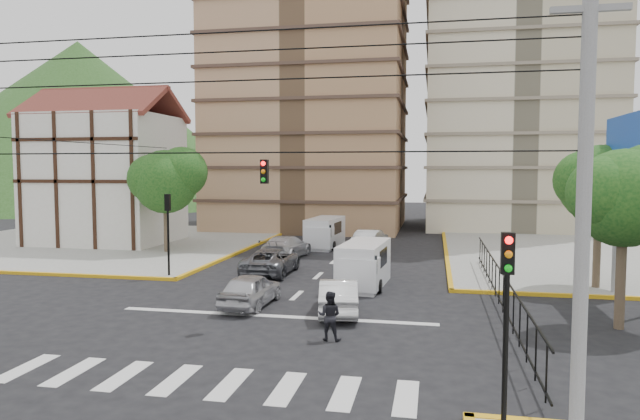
% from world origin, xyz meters
% --- Properties ---
extents(ground, '(160.00, 160.00, 0.00)m').
position_xyz_m(ground, '(0.00, 0.00, 0.00)').
color(ground, black).
rests_on(ground, ground).
extents(sidewalk_nw, '(26.00, 26.00, 0.15)m').
position_xyz_m(sidewalk_nw, '(-20.00, 20.00, 0.07)').
color(sidewalk_nw, gray).
rests_on(sidewalk_nw, ground).
extents(crosswalk_stripes, '(12.00, 2.40, 0.01)m').
position_xyz_m(crosswalk_stripes, '(0.00, -6.00, 0.01)').
color(crosswalk_stripes, silver).
rests_on(crosswalk_stripes, ground).
extents(stop_line, '(13.00, 0.40, 0.01)m').
position_xyz_m(stop_line, '(0.00, 1.20, 0.01)').
color(stop_line, silver).
rests_on(stop_line, ground).
extents(tudor_building, '(10.80, 8.05, 12.23)m').
position_xyz_m(tudor_building, '(-19.00, 20.00, 5.25)').
color(tudor_building, silver).
rests_on(tudor_building, ground).
extents(distant_hill, '(70.00, 70.00, 28.00)m').
position_xyz_m(distant_hill, '(-55.00, 70.00, 14.00)').
color(distant_hill, '#234918').
rests_on(distant_hill, ground).
extents(park_fence, '(0.10, 22.50, 1.66)m').
position_xyz_m(park_fence, '(9.00, 4.50, 0.00)').
color(park_fence, black).
rests_on(park_fence, ground).
extents(billboard, '(0.36, 6.20, 8.10)m').
position_xyz_m(billboard, '(14.45, 6.00, 6.00)').
color(billboard, slate).
rests_on(billboard, ground).
extents(tree_park_a, '(4.41, 3.60, 6.83)m').
position_xyz_m(tree_park_a, '(13.08, 2.01, 5.01)').
color(tree_park_a, '#473828').
rests_on(tree_park_a, ground).
extents(tree_park_c, '(4.65, 3.80, 7.25)m').
position_xyz_m(tree_park_c, '(14.09, 9.01, 5.34)').
color(tree_park_c, '#473828').
rests_on(tree_park_c, ground).
extents(tree_tudor, '(5.39, 4.40, 7.43)m').
position_xyz_m(tree_tudor, '(-11.90, 16.01, 5.22)').
color(tree_tudor, '#473828').
rests_on(tree_tudor, ground).
extents(traffic_light_se, '(0.28, 0.22, 4.40)m').
position_xyz_m(traffic_light_se, '(7.80, -7.80, 3.11)').
color(traffic_light_se, black).
rests_on(traffic_light_se, ground).
extents(traffic_light_nw, '(0.28, 0.22, 4.40)m').
position_xyz_m(traffic_light_nw, '(-7.80, 7.80, 3.11)').
color(traffic_light_nw, black).
rests_on(traffic_light_nw, ground).
extents(traffic_light_hanging, '(18.00, 9.12, 0.92)m').
position_xyz_m(traffic_light_hanging, '(0.00, -2.04, 5.90)').
color(traffic_light_hanging, black).
rests_on(traffic_light_hanging, ground).
extents(utility_pole_se, '(1.40, 0.28, 9.00)m').
position_xyz_m(utility_pole_se, '(9.00, -9.00, 4.77)').
color(utility_pole_se, slate).
rests_on(utility_pole_se, ground).
extents(van_right_lane, '(2.31, 5.04, 2.21)m').
position_xyz_m(van_right_lane, '(2.81, 7.51, 1.07)').
color(van_right_lane, silver).
rests_on(van_right_lane, ground).
extents(van_left_lane, '(2.35, 5.09, 2.23)m').
position_xyz_m(van_left_lane, '(-1.78, 20.98, 1.08)').
color(van_left_lane, silver).
rests_on(van_left_lane, ground).
extents(car_silver_front_left, '(1.90, 4.32, 1.45)m').
position_xyz_m(car_silver_front_left, '(-1.46, 2.62, 0.72)').
color(car_silver_front_left, '#B5B5BA').
rests_on(car_silver_front_left, ground).
extents(car_white_front_right, '(2.22, 4.53, 1.43)m').
position_xyz_m(car_white_front_right, '(2.45, 2.17, 0.71)').
color(car_white_front_right, white).
rests_on(car_white_front_right, ground).
extents(car_grey_mid_left, '(2.43, 5.25, 1.46)m').
position_xyz_m(car_grey_mid_left, '(-2.70, 10.01, 0.73)').
color(car_grey_mid_left, slate).
rests_on(car_grey_mid_left, ground).
extents(car_silver_rear_left, '(2.67, 5.39, 1.51)m').
position_xyz_m(car_silver_rear_left, '(-3.33, 15.73, 0.75)').
color(car_silver_rear_left, silver).
rests_on(car_silver_rear_left, ground).
extents(car_darkgrey_mid_right, '(2.18, 4.28, 1.40)m').
position_xyz_m(car_darkgrey_mid_right, '(2.15, 13.11, 0.70)').
color(car_darkgrey_mid_right, black).
rests_on(car_darkgrey_mid_right, ground).
extents(car_white_rear_right, '(2.32, 4.80, 1.52)m').
position_xyz_m(car_white_rear_right, '(1.72, 20.50, 0.76)').
color(car_white_rear_right, silver).
rests_on(car_white_rear_right, ground).
extents(pedestrian_crosswalk, '(0.87, 0.70, 1.71)m').
position_xyz_m(pedestrian_crosswalk, '(2.75, -1.50, 0.86)').
color(pedestrian_crosswalk, black).
rests_on(pedestrian_crosswalk, ground).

